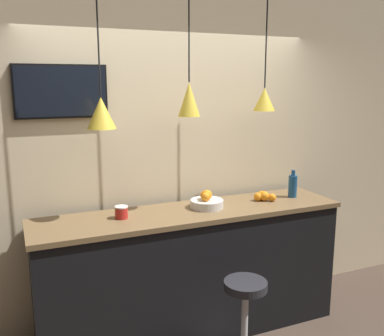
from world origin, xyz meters
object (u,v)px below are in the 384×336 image
bar_stool (245,312)px  mounted_tv (61,91)px  spread_jar (121,212)px  juice_bottle (293,186)px  fruit_bowl (207,202)px

bar_stool → mounted_tv: bearing=139.2°
mounted_tv → spread_jar: bearing=-42.8°
juice_bottle → bar_stool: bearing=-143.5°
juice_bottle → mounted_tv: size_ratio=0.36×
fruit_bowl → juice_bottle: size_ratio=1.11×
bar_stool → juice_bottle: size_ratio=2.80×
fruit_bowl → juice_bottle: juice_bottle is taller
bar_stool → juice_bottle: juice_bottle is taller
bar_stool → mounted_tv: 2.13m
juice_bottle → mounted_tv: (-1.92, 0.33, 0.84)m
bar_stool → spread_jar: bearing=140.2°
fruit_bowl → juice_bottle: 0.86m
juice_bottle → spread_jar: (-1.57, 0.00, -0.06)m
spread_jar → fruit_bowl: bearing=-0.1°
mounted_tv → bar_stool: bearing=-40.8°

